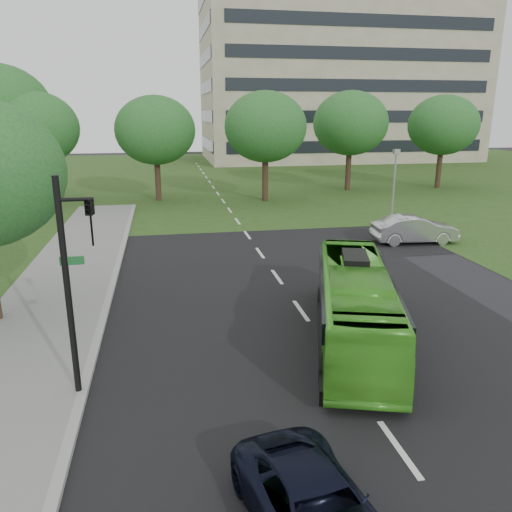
# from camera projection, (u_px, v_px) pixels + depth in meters

# --- Properties ---
(ground) EXTENTS (160.00, 160.00, 0.00)m
(ground) POSITION_uv_depth(u_px,v_px,m) (317.00, 334.00, 16.55)
(ground) COLOR black
(ground) RESTS_ON ground
(street_surfaces) EXTENTS (120.00, 120.00, 0.15)m
(street_surfaces) POSITION_uv_depth(u_px,v_px,m) (223.00, 208.00, 37.97)
(street_surfaces) COLOR black
(street_surfaces) RESTS_ON ground
(office_building) EXTENTS (40.10, 20.10, 25.00)m
(office_building) POSITION_uv_depth(u_px,v_px,m) (337.00, 75.00, 75.44)
(office_building) COLOR gray
(office_building) RESTS_ON ground
(tree_park_a) EXTENTS (6.52, 6.52, 8.67)m
(tree_park_a) POSITION_uv_depth(u_px,v_px,m) (36.00, 128.00, 38.59)
(tree_park_a) COLOR black
(tree_park_a) RESTS_ON ground
(tree_park_b) EXTENTS (6.41, 6.41, 8.41)m
(tree_park_b) POSITION_uv_depth(u_px,v_px,m) (155.00, 130.00, 39.88)
(tree_park_b) COLOR black
(tree_park_b) RESTS_ON ground
(tree_park_c) EXTENTS (6.59, 6.59, 8.75)m
(tree_park_c) POSITION_uv_depth(u_px,v_px,m) (265.00, 127.00, 39.75)
(tree_park_c) COLOR black
(tree_park_c) RESTS_ON ground
(tree_park_d) EXTENTS (6.80, 6.80, 9.00)m
(tree_park_d) POSITION_uv_depth(u_px,v_px,m) (351.00, 123.00, 45.38)
(tree_park_d) COLOR black
(tree_park_d) RESTS_ON ground
(tree_park_e) EXTENTS (6.51, 6.51, 8.67)m
(tree_park_e) POSITION_uv_depth(u_px,v_px,m) (443.00, 125.00, 46.79)
(tree_park_e) COLOR black
(tree_park_e) RESTS_ON ground
(bus) EXTENTS (4.55, 9.04, 2.46)m
(bus) POSITION_uv_depth(u_px,v_px,m) (355.00, 305.00, 15.76)
(bus) COLOR green
(bus) RESTS_ON ground
(sedan) EXTENTS (4.80, 1.96, 1.55)m
(sedan) POSITION_uv_depth(u_px,v_px,m) (414.00, 229.00, 27.89)
(sedan) COLOR #B3B2B7
(sedan) RESTS_ON ground
(traffic_light) EXTENTS (0.92, 0.27, 5.69)m
(traffic_light) POSITION_uv_depth(u_px,v_px,m) (73.00, 273.00, 12.07)
(traffic_light) COLOR black
(traffic_light) RESTS_ON ground
(camera_pole) EXTENTS (0.49, 0.47, 4.73)m
(camera_pole) POSITION_uv_depth(u_px,v_px,m) (395.00, 175.00, 33.29)
(camera_pole) COLOR gray
(camera_pole) RESTS_ON ground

